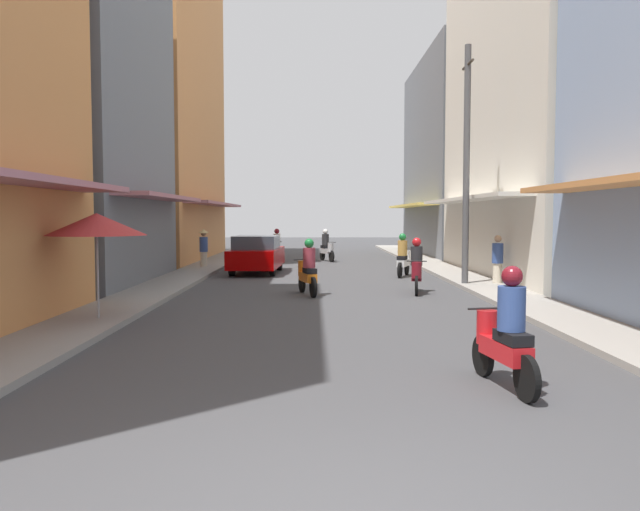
# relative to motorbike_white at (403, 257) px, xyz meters

# --- Properties ---
(ground_plane) EXTENTS (90.68, 90.68, 0.00)m
(ground_plane) POSITION_rel_motorbike_white_xyz_m (-2.92, -2.00, -0.70)
(ground_plane) COLOR #424244
(sidewalk_left) EXTENTS (1.58, 49.22, 0.12)m
(sidewalk_left) POSITION_rel_motorbike_white_xyz_m (-7.81, -2.00, -0.64)
(sidewalk_left) COLOR gray
(sidewalk_left) RESTS_ON ground
(sidewalk_right) EXTENTS (1.58, 49.22, 0.12)m
(sidewalk_right) POSITION_rel_motorbike_white_xyz_m (1.97, -2.00, -0.64)
(sidewalk_right) COLOR #9E9991
(sidewalk_right) RESTS_ON ground
(building_left_mid) EXTENTS (7.05, 8.33, 11.22)m
(building_left_mid) POSITION_rel_motorbike_white_xyz_m (-11.60, -2.49, 4.90)
(building_left_mid) COLOR slate
(building_left_mid) RESTS_ON ground
(building_left_far) EXTENTS (7.05, 12.92, 16.37)m
(building_left_far) POSITION_rel_motorbike_white_xyz_m (-11.60, 8.80, 7.47)
(building_left_far) COLOR #D88C4C
(building_left_far) RESTS_ON ground
(building_right_mid) EXTENTS (7.05, 12.71, 13.17)m
(building_right_mid) POSITION_rel_motorbike_white_xyz_m (5.76, -0.07, 5.87)
(building_right_mid) COLOR silver
(building_right_mid) RESTS_ON ground
(building_right_far) EXTENTS (7.05, 12.73, 11.00)m
(building_right_far) POSITION_rel_motorbike_white_xyz_m (5.76, 13.11, 4.79)
(building_right_far) COLOR slate
(building_right_far) RESTS_ON ground
(motorbike_white) EXTENTS (0.77, 1.73, 1.58)m
(motorbike_white) POSITION_rel_motorbike_white_xyz_m (0.00, 0.00, 0.00)
(motorbike_white) COLOR black
(motorbike_white) RESTS_ON ground
(motorbike_maroon) EXTENTS (0.58, 1.80, 1.58)m
(motorbike_maroon) POSITION_rel_motorbike_white_xyz_m (-0.33, -4.92, 0.00)
(motorbike_maroon) COLOR black
(motorbike_maroon) RESTS_ON ground
(motorbike_blue) EXTENTS (0.55, 1.81, 1.58)m
(motorbike_blue) POSITION_rel_motorbike_white_xyz_m (-5.11, 8.73, 0.00)
(motorbike_blue) COLOR black
(motorbike_blue) RESTS_ON ground
(motorbike_silver) EXTENTS (0.78, 1.73, 1.58)m
(motorbike_silver) POSITION_rel_motorbike_white_xyz_m (-2.63, 7.91, 0.00)
(motorbike_silver) COLOR black
(motorbike_silver) RESTS_ON ground
(motorbike_orange) EXTENTS (0.68, 1.77, 1.58)m
(motorbike_orange) POSITION_rel_motorbike_white_xyz_m (-3.43, -5.36, 0.00)
(motorbike_orange) COLOR black
(motorbike_orange) RESTS_ON ground
(motorbike_red) EXTENTS (0.57, 1.80, 1.58)m
(motorbike_red) POSITION_rel_motorbike_white_xyz_m (-0.85, -14.96, 0.00)
(motorbike_red) COLOR black
(motorbike_red) RESTS_ON ground
(parked_car) EXTENTS (1.96, 4.18, 1.45)m
(parked_car) POSITION_rel_motorbike_white_xyz_m (-5.46, 1.49, 0.04)
(parked_car) COLOR #8C0000
(parked_car) RESTS_ON ground
(pedestrian_midway) EXTENTS (0.44, 0.44, 1.66)m
(pedestrian_midway) POSITION_rel_motorbike_white_xyz_m (-7.81, 3.28, 0.23)
(pedestrian_midway) COLOR beige
(pedestrian_midway) RESTS_ON ground
(pedestrian_far) EXTENTS (0.34, 0.34, 1.61)m
(pedestrian_far) POSITION_rel_motorbike_white_xyz_m (2.45, -3.36, 0.10)
(pedestrian_far) COLOR beige
(pedestrian_far) RESTS_ON ground
(vendor_umbrella) EXTENTS (2.00, 2.00, 2.25)m
(vendor_umbrella) POSITION_rel_motorbike_white_xyz_m (-7.65, -10.00, 1.32)
(vendor_umbrella) COLOR #99999E
(vendor_umbrella) RESTS_ON ground
(utility_pole) EXTENTS (0.20, 1.20, 7.39)m
(utility_pole) POSITION_rel_motorbike_white_xyz_m (1.43, -3.38, 3.07)
(utility_pole) COLOR #4C4C4F
(utility_pole) RESTS_ON ground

